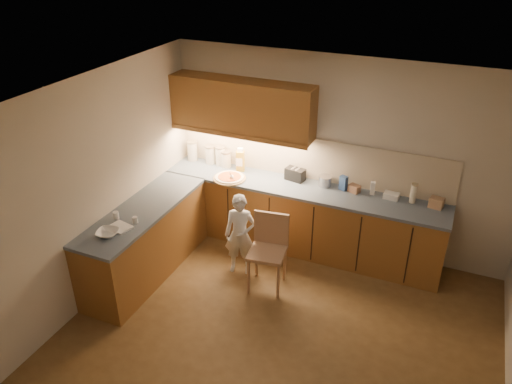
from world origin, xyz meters
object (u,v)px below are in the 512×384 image
at_px(child, 240,235).
at_px(oil_jug, 240,160).
at_px(wooden_chair, 269,246).
at_px(pizza_on_board, 230,178).
at_px(toaster, 295,174).

height_order(child, oil_jug, oil_jug).
relative_size(child, wooden_chair, 1.15).
relative_size(pizza_on_board, wooden_chair, 0.47).
xyz_separation_m(pizza_on_board, child, (0.46, -0.65, -0.40)).
height_order(child, toaster, toaster).
bearing_deg(pizza_on_board, child, -54.94).
distance_m(child, wooden_chair, 0.43).
xyz_separation_m(pizza_on_board, wooden_chair, (0.88, -0.75, -0.39)).
distance_m(oil_jug, toaster, 0.79).
bearing_deg(toaster, wooden_chair, -75.69).
bearing_deg(pizza_on_board, toaster, 22.12).
bearing_deg(wooden_chair, oil_jug, 121.07).
bearing_deg(child, oil_jug, 99.99).
bearing_deg(pizza_on_board, wooden_chair, -40.28).
bearing_deg(wooden_chair, child, 159.26).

